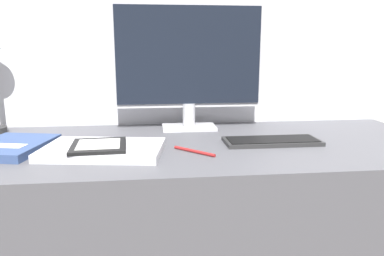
{
  "coord_description": "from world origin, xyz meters",
  "views": [
    {
      "loc": [
        -0.13,
        -0.87,
        1.0
      ],
      "look_at": [
        -0.01,
        0.18,
        0.77
      ],
      "focal_mm": 35.0,
      "sensor_mm": 36.0,
      "label": 1
    }
  ],
  "objects_px": {
    "pen": "(194,151)",
    "notebook": "(11,147)",
    "keyboard": "(272,141)",
    "ereader": "(99,146)",
    "monitor": "(189,61)",
    "laptop": "(104,150)"
  },
  "relations": [
    {
      "from": "pen",
      "to": "notebook",
      "type": "bearing_deg",
      "value": 170.87
    },
    {
      "from": "notebook",
      "to": "pen",
      "type": "bearing_deg",
      "value": -9.13
    },
    {
      "from": "keyboard",
      "to": "notebook",
      "type": "relative_size",
      "value": 1.05
    },
    {
      "from": "keyboard",
      "to": "ereader",
      "type": "distance_m",
      "value": 0.52
    },
    {
      "from": "notebook",
      "to": "monitor",
      "type": "bearing_deg",
      "value": 23.9
    },
    {
      "from": "monitor",
      "to": "keyboard",
      "type": "relative_size",
      "value": 1.83
    },
    {
      "from": "ereader",
      "to": "pen",
      "type": "relative_size",
      "value": 1.55
    },
    {
      "from": "laptop",
      "to": "notebook",
      "type": "height_order",
      "value": "notebook"
    },
    {
      "from": "pen",
      "to": "ereader",
      "type": "bearing_deg",
      "value": 178.77
    },
    {
      "from": "monitor",
      "to": "ereader",
      "type": "relative_size",
      "value": 3.22
    },
    {
      "from": "laptop",
      "to": "ereader",
      "type": "relative_size",
      "value": 2.12
    },
    {
      "from": "notebook",
      "to": "keyboard",
      "type": "bearing_deg",
      "value": -0.22
    },
    {
      "from": "laptop",
      "to": "pen",
      "type": "distance_m",
      "value": 0.25
    },
    {
      "from": "monitor",
      "to": "pen",
      "type": "xyz_separation_m",
      "value": [
        -0.02,
        -0.32,
        -0.24
      ]
    },
    {
      "from": "notebook",
      "to": "ereader",
      "type": "bearing_deg",
      "value": -16.88
    },
    {
      "from": "keyboard",
      "to": "laptop",
      "type": "bearing_deg",
      "value": -173.44
    },
    {
      "from": "monitor",
      "to": "laptop",
      "type": "relative_size",
      "value": 1.52
    },
    {
      "from": "keyboard",
      "to": "notebook",
      "type": "distance_m",
      "value": 0.77
    },
    {
      "from": "monitor",
      "to": "ereader",
      "type": "distance_m",
      "value": 0.47
    },
    {
      "from": "laptop",
      "to": "notebook",
      "type": "relative_size",
      "value": 1.26
    },
    {
      "from": "pen",
      "to": "monitor",
      "type": "bearing_deg",
      "value": 86.62
    },
    {
      "from": "keyboard",
      "to": "pen",
      "type": "distance_m",
      "value": 0.26
    }
  ]
}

